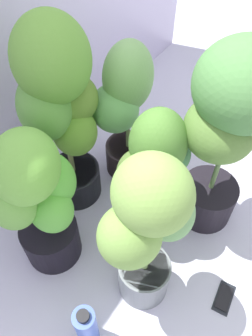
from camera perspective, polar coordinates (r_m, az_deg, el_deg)
The scene contains 9 objects.
ground_plane at distance 1.71m, azimuth 5.70°, elevation -11.46°, with size 8.00×8.00×0.00m, color silver.
potted_plant_back_right at distance 1.63m, azimuth -0.27°, elevation 9.89°, with size 0.35×0.27×0.79m.
potted_plant_back_left at distance 1.34m, azimuth -14.72°, elevation -5.49°, with size 0.37×0.35×0.76m.
potted_plant_front_right at distance 1.36m, azimuth 17.52°, elevation 6.99°, with size 0.51×0.46×0.97m.
potted_plant_center at distance 1.41m, azimuth 5.14°, elevation -0.69°, with size 0.40×0.33×0.72m.
potted_plant_front_left at distance 1.14m, azimuth 3.74°, elevation -10.67°, with size 0.44×0.32×0.85m.
potted_plant_back_center at distance 1.44m, azimuth -11.08°, elevation 9.96°, with size 0.44×0.41×1.00m.
cell_phone at distance 1.64m, azimuth 16.36°, elevation -20.45°, with size 0.15×0.09×0.01m.
nutrient_bottle at distance 1.42m, azimuth -6.92°, elevation -25.14°, with size 0.09×0.09×0.28m.
Camera 1 is at (-0.75, -0.32, 1.50)m, focal length 35.75 mm.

